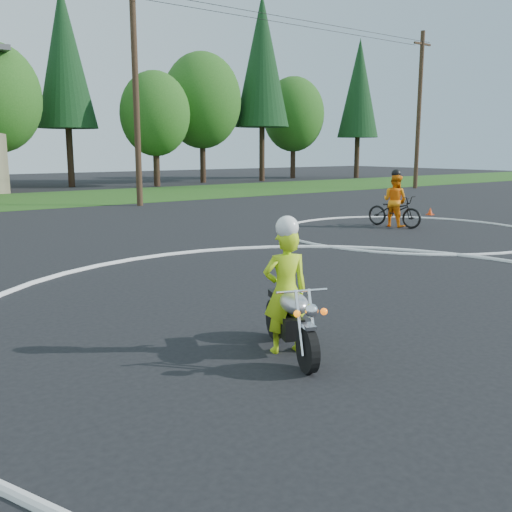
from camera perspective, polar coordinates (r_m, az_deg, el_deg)
course_markings at (r=11.85m, az=11.21°, el=-2.09°), size 19.05×19.05×0.12m
primary_motorcycle at (r=7.24m, az=3.55°, el=-6.36°), size 0.90×1.73×0.96m
rider_primary_grp at (r=7.24m, az=2.97°, el=-3.14°), size 0.69×0.57×1.77m
rider_second_grp at (r=19.75m, az=13.69°, el=4.83°), size 0.98×2.08×1.93m
traffic_cones at (r=11.70m, az=22.37°, el=-2.22°), size 21.47×15.58×0.30m
treeline at (r=43.69m, az=-7.75°, el=15.86°), size 38.20×8.10×14.52m
utility_poles at (r=27.04m, az=-11.94°, el=15.98°), size 41.60×1.12×10.00m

